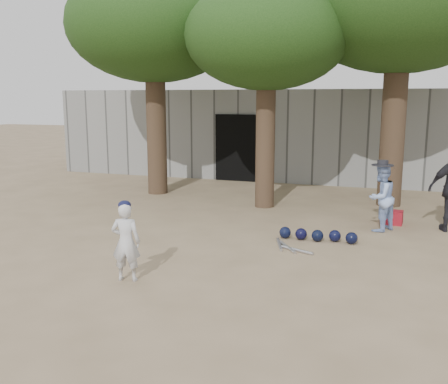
% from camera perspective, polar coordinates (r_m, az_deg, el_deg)
% --- Properties ---
extents(ground, '(70.00, 70.00, 0.00)m').
position_cam_1_polar(ground, '(9.14, -5.63, -6.75)').
color(ground, '#937C5E').
rests_on(ground, ground).
extents(boy_player, '(0.49, 0.38, 1.20)m').
position_cam_1_polar(boy_player, '(7.67, -11.15, -5.63)').
color(boy_player, silver).
rests_on(boy_player, ground).
extents(spectator_blue, '(0.82, 0.87, 1.41)m').
position_cam_1_polar(spectator_blue, '(10.80, 17.48, -0.61)').
color(spectator_blue, '#96B1E8').
rests_on(spectator_blue, ground).
extents(red_bag, '(0.45, 0.36, 0.30)m').
position_cam_1_polar(red_bag, '(11.57, 18.70, -2.76)').
color(red_bag, '#A3152F').
rests_on(red_bag, ground).
extents(back_building, '(16.00, 5.24, 3.00)m').
position_cam_1_polar(back_building, '(18.66, 7.56, 6.83)').
color(back_building, gray).
rests_on(back_building, ground).
extents(helmet_row, '(1.51, 0.32, 0.23)m').
position_cam_1_polar(helmet_row, '(9.86, 10.66, -4.87)').
color(helmet_row, black).
rests_on(helmet_row, ground).
extents(bat_pile, '(0.84, 0.79, 0.06)m').
position_cam_1_polar(bat_pile, '(9.31, 7.27, -6.26)').
color(bat_pile, '#B8B7BF').
rests_on(bat_pile, ground).
extents(tree_row, '(11.40, 5.80, 6.69)m').
position_cam_1_polar(tree_row, '(13.40, 6.48, 19.03)').
color(tree_row, brown).
rests_on(tree_row, ground).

